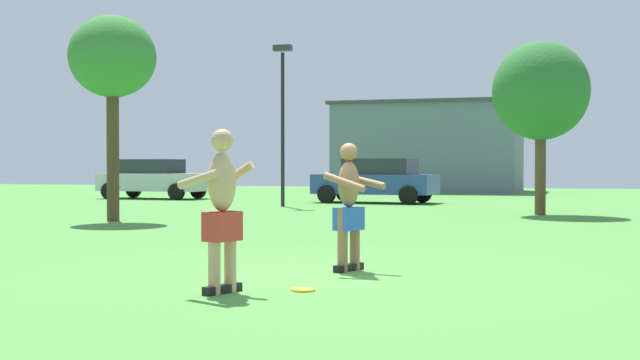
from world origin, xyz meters
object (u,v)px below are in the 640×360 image
at_px(player_near, 349,204).
at_px(tree_behind_players, 541,92).
at_px(car_silver_far_end, 153,178).
at_px(car_blue_mid_lot, 376,180).
at_px(tree_left_field, 112,60).
at_px(lamp_post, 283,106).
at_px(player_in_red, 222,206).
at_px(frisbee, 303,290).

relative_size(player_near, tree_behind_players, 0.35).
xyz_separation_m(player_near, car_silver_far_end, (-13.46, 19.75, -0.03)).
height_order(car_blue_mid_lot, tree_left_field, tree_left_field).
relative_size(lamp_post, tree_left_field, 1.06).
bearing_deg(player_near, car_silver_far_end, 124.28).
xyz_separation_m(player_in_red, car_silver_far_end, (-12.66, 21.92, -0.09)).
bearing_deg(car_silver_far_end, car_blue_mid_lot, -5.83).
bearing_deg(player_in_red, frisbee, 27.17).
relative_size(car_silver_far_end, lamp_post, 0.83).
height_order(frisbee, car_silver_far_end, car_silver_far_end).
height_order(player_near, lamp_post, lamp_post).
distance_m(player_near, tree_left_field, 11.31).
xyz_separation_m(player_in_red, tree_left_field, (-7.10, 9.66, 2.97)).
height_order(car_silver_far_end, lamp_post, lamp_post).
height_order(player_near, tree_behind_players, tree_behind_players).
distance_m(lamp_post, tree_behind_players, 8.50).
bearing_deg(car_blue_mid_lot, lamp_post, -123.56).
bearing_deg(frisbee, car_blue_mid_lot, 101.03).
height_order(player_in_red, tree_left_field, tree_left_field).
distance_m(player_near, tree_behind_players, 13.40).
relative_size(player_in_red, frisbee, 6.64).
bearing_deg(player_in_red, tree_behind_players, 80.13).
relative_size(player_near, player_in_red, 0.94).
xyz_separation_m(lamp_post, tree_left_field, (-1.56, -7.81, 0.63)).
bearing_deg(lamp_post, frisbee, -69.70).
xyz_separation_m(car_silver_far_end, tree_behind_players, (15.30, -6.71, 2.51)).
relative_size(player_near, tree_left_field, 0.33).
bearing_deg(frisbee, player_in_red, -152.83).
height_order(player_in_red, frisbee, player_in_red).
xyz_separation_m(car_blue_mid_lot, lamp_post, (-2.31, -3.48, 2.43)).
xyz_separation_m(frisbee, car_silver_far_end, (-13.43, 21.52, 0.81)).
bearing_deg(player_in_red, player_near, 69.62).
relative_size(lamp_post, tree_behind_players, 1.12).
height_order(frisbee, tree_behind_players, tree_behind_players).
relative_size(frisbee, car_silver_far_end, 0.06).
distance_m(player_in_red, tree_left_field, 12.35).
height_order(player_near, player_in_red, player_in_red).
distance_m(player_in_red, lamp_post, 18.48).
bearing_deg(car_silver_far_end, lamp_post, -32.00).
bearing_deg(car_blue_mid_lot, player_near, -77.86).
bearing_deg(car_blue_mid_lot, tree_behind_players, -44.31).
distance_m(tree_left_field, tree_behind_players, 11.23).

